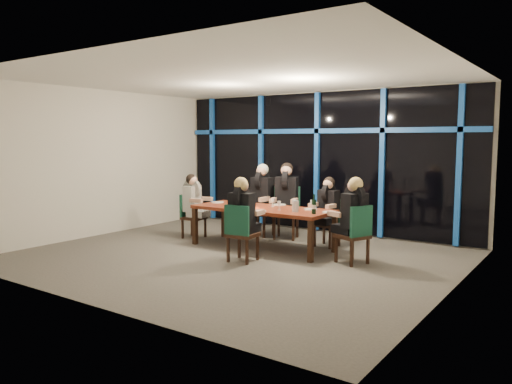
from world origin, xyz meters
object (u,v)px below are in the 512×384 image
chair_end_right (356,231)px  diner_far_right (328,201)px  chair_near_mid (240,230)px  diner_end_right (353,207)px  chair_far_right (329,220)px  diner_far_left (261,189)px  diner_near_mid (243,207)px  dining_table (262,211)px  chair_far_mid (287,209)px  diner_far_mid (286,190)px  water_pitcher (295,206)px  wine_bottle (314,206)px  diner_end_left (193,196)px  chair_far_left (263,208)px  chair_end_left (191,213)px

chair_end_right → diner_far_right: bearing=-111.4°
chair_near_mid → diner_end_right: size_ratio=1.02×
chair_end_right → chair_far_right: bearing=-113.7°
diner_far_left → diner_near_mid: bearing=-65.7°
dining_table → chair_end_right: size_ratio=2.74×
chair_far_mid → diner_far_mid: diner_far_mid is taller
chair_far_mid → water_pitcher: chair_far_mid is taller
diner_far_right → chair_end_right: bearing=-39.5°
diner_far_mid → diner_far_right: 1.04m
chair_end_right → diner_end_right: size_ratio=1.03×
wine_bottle → diner_end_left: bearing=176.5°
dining_table → diner_near_mid: size_ratio=2.84×
diner_far_right → chair_far_left: bearing=175.4°
diner_far_right → diner_near_mid: diner_near_mid is taller
dining_table → diner_far_mid: size_ratio=2.58×
diner_near_mid → diner_far_right: bearing=-114.8°
wine_bottle → water_pitcher: bearing=176.3°
chair_near_mid → chair_far_left: bearing=-71.2°
chair_end_left → wine_bottle: wine_bottle is taller
diner_far_left → diner_far_right: bearing=-8.3°
chair_far_left → wine_bottle: bearing=-35.9°
chair_end_right → wine_bottle: wine_bottle is taller
chair_end_right → diner_far_right: (-0.98, 0.95, 0.31)m
chair_far_left → chair_end_left: chair_far_left is taller
chair_near_mid → water_pitcher: size_ratio=4.84×
chair_far_left → chair_far_right: (1.61, -0.18, -0.07)m
chair_far_mid → diner_end_right: size_ratio=1.12×
chair_end_right → water_pitcher: size_ratio=4.88×
chair_end_right → water_pitcher: 1.16m
chair_far_mid → diner_end_left: diner_end_left is taller
chair_far_left → diner_far_left: diner_far_left is taller
diner_end_left → water_pitcher: diner_end_left is taller
chair_far_left → chair_end_left: bearing=-137.2°
diner_far_mid → wine_bottle: (1.25, -1.16, -0.11)m
chair_end_right → diner_far_left: (-2.58, 1.12, 0.43)m
dining_table → chair_far_mid: size_ratio=2.51×
chair_end_left → diner_far_right: (2.66, 0.81, 0.35)m
diner_far_right → diner_end_left: same height
diner_far_mid → water_pitcher: bearing=-71.1°
diner_far_right → diner_end_left: 2.71m
diner_far_right → wine_bottle: size_ratio=2.61×
chair_end_right → diner_end_left: 3.58m
chair_near_mid → diner_near_mid: 0.38m
chair_near_mid → diner_far_left: diner_far_left is taller
dining_table → diner_end_right: diner_end_right is taller
chair_far_right → water_pitcher: water_pitcher is taller
chair_near_mid → wine_bottle: (0.84, 0.92, 0.35)m
diner_end_left → water_pitcher: (2.45, -0.15, 0.00)m
chair_end_left → diner_far_left: (1.06, 0.98, 0.47)m
chair_far_left → chair_near_mid: chair_far_left is taller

